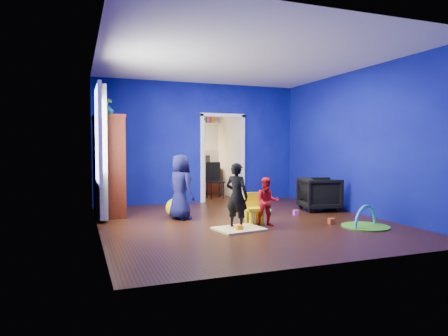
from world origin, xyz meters
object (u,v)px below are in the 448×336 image
object	(u,v)px
tv_armoire	(109,166)
child_navy	(181,187)
study_desk	(204,181)
play_mat	(365,226)
child_black	(237,196)
kid_chair	(254,210)
vase	(109,110)
folding_chair	(215,181)
toddler_red	(267,202)
crt_tv	(111,164)
hopper_ball	(175,208)
armchair	(320,194)

from	to	relation	value
tv_armoire	child_navy	bearing A→B (deg)	-38.11
study_desk	tv_armoire	bearing A→B (deg)	-136.73
play_mat	study_desk	bearing A→B (deg)	102.07
child_black	kid_chair	distance (m)	0.56
vase	folding_chair	world-z (taller)	vase
child_black	vase	world-z (taller)	vase
play_mat	study_desk	distance (m)	5.53
toddler_red	crt_tv	size ratio (longest dim) A/B	1.19
hopper_ball	play_mat	xyz separation A→B (m)	(2.80, -2.04, -0.17)
armchair	child_black	bearing A→B (deg)	127.61
toddler_red	kid_chair	world-z (taller)	toddler_red
toddler_red	folding_chair	xyz separation A→B (m)	(0.37, 3.79, 0.04)
kid_chair	play_mat	xyz separation A→B (m)	(1.68, -0.85, -0.24)
toddler_red	armchair	bearing A→B (deg)	50.34
armchair	vase	bearing A→B (deg)	92.80
play_mat	folding_chair	world-z (taller)	folding_chair
child_black	hopper_ball	world-z (taller)	child_black
child_navy	hopper_ball	distance (m)	0.50
child_black	folding_chair	bearing A→B (deg)	-51.82
crt_tv	tv_armoire	bearing A→B (deg)	180.00
play_mat	crt_tv	bearing A→B (deg)	145.11
kid_chair	study_desk	xyz separation A→B (m)	(0.52, 4.55, 0.12)
armchair	crt_tv	xyz separation A→B (m)	(-4.21, 0.96, 0.67)
vase	folding_chair	bearing A→B (deg)	35.27
crt_tv	hopper_ball	size ratio (longest dim) A/B	1.93
armchair	hopper_ball	bearing A→B (deg)	96.92
crt_tv	folding_chair	distance (m)	3.30
child_black	study_desk	distance (m)	4.87
child_black	crt_tv	xyz separation A→B (m)	(-1.84, 2.12, 0.47)
child_black	toddler_red	size ratio (longest dim) A/B	1.31
tv_armoire	folding_chair	bearing A→B (deg)	31.00
crt_tv	study_desk	xyz separation A→B (m)	(2.78, 2.65, -0.65)
vase	hopper_ball	xyz separation A→B (m)	(1.17, -0.41, -1.87)
kid_chair	play_mat	size ratio (longest dim) A/B	0.63
kid_chair	toddler_red	bearing A→B (deg)	-46.74
hopper_ball	kid_chair	world-z (taller)	kid_chair
child_navy	folding_chair	distance (m)	3.10
crt_tv	kid_chair	xyz separation A→B (m)	(2.26, -1.89, -0.77)
child_black	tv_armoire	size ratio (longest dim) A/B	0.56
kid_chair	play_mat	world-z (taller)	kid_chair
armchair	crt_tv	world-z (taller)	crt_tv
child_black	toddler_red	world-z (taller)	child_black
child_navy	kid_chair	bearing A→B (deg)	-153.28
hopper_ball	folding_chair	world-z (taller)	folding_chair
kid_chair	study_desk	world-z (taller)	study_desk
child_black	play_mat	xyz separation A→B (m)	(2.09, -0.63, -0.54)
child_navy	play_mat	size ratio (longest dim) A/B	1.53
armchair	folding_chair	world-z (taller)	folding_chair
tv_armoire	hopper_ball	size ratio (longest dim) A/B	5.40
child_black	play_mat	distance (m)	2.25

